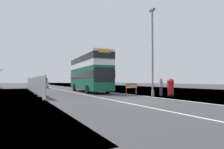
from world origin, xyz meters
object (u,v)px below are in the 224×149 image
at_px(red_pillar_postbox, 170,86).
at_px(car_receding_mid, 37,83).
at_px(car_oncoming_near, 42,83).
at_px(lamppost_foreground, 152,55).
at_px(roadworks_barrier, 131,87).
at_px(double_decker_bus, 89,72).
at_px(pedestrian_at_kerb, 161,87).

xyz_separation_m(red_pillar_postbox, car_receding_mid, (-8.93, 34.15, 0.03)).
distance_m(car_oncoming_near, car_receding_mid, 7.21).
xyz_separation_m(lamppost_foreground, car_oncoming_near, (-6.97, 26.21, -3.04)).
bearing_deg(roadworks_barrier, lamppost_foreground, -92.56).
relative_size(double_decker_bus, pedestrian_at_kerb, 6.27).
distance_m(red_pillar_postbox, pedestrian_at_kerb, 0.91).
xyz_separation_m(double_decker_bus, lamppost_foreground, (3.14, -9.12, 1.39)).
relative_size(car_receding_mid, pedestrian_at_kerb, 2.29).
relative_size(red_pillar_postbox, pedestrian_at_kerb, 0.97).
relative_size(red_pillar_postbox, car_receding_mid, 0.42).
height_order(roadworks_barrier, car_oncoming_near, car_oncoming_near).
xyz_separation_m(lamppost_foreground, car_receding_mid, (-7.35, 33.41, -3.05)).
bearing_deg(car_receding_mid, lamppost_foreground, -77.58).
bearing_deg(red_pillar_postbox, lamppost_foreground, 154.75).
xyz_separation_m(red_pillar_postbox, pedestrian_at_kerb, (-0.51, 0.75, -0.05)).
height_order(double_decker_bus, red_pillar_postbox, double_decker_bus).
xyz_separation_m(roadworks_barrier, car_receding_mid, (-7.53, 29.39, 0.24)).
bearing_deg(pedestrian_at_kerb, car_oncoming_near, 107.05).
xyz_separation_m(double_decker_bus, car_oncoming_near, (-3.83, 17.09, -1.65)).
height_order(double_decker_bus, roadworks_barrier, double_decker_bus).
height_order(double_decker_bus, pedestrian_at_kerb, double_decker_bus).
bearing_deg(lamppost_foreground, pedestrian_at_kerb, 0.36).
height_order(double_decker_bus, lamppost_foreground, lamppost_foreground).
distance_m(lamppost_foreground, roadworks_barrier, 5.20).
bearing_deg(red_pillar_postbox, pedestrian_at_kerb, 124.35).
distance_m(double_decker_bus, car_oncoming_near, 17.59).
height_order(red_pillar_postbox, roadworks_barrier, red_pillar_postbox).
height_order(red_pillar_postbox, car_receding_mid, car_receding_mid).
relative_size(double_decker_bus, car_receding_mid, 2.74).
xyz_separation_m(lamppost_foreground, red_pillar_postbox, (1.57, -0.74, -3.08)).
relative_size(red_pillar_postbox, car_oncoming_near, 0.39).
bearing_deg(pedestrian_at_kerb, red_pillar_postbox, -55.65).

